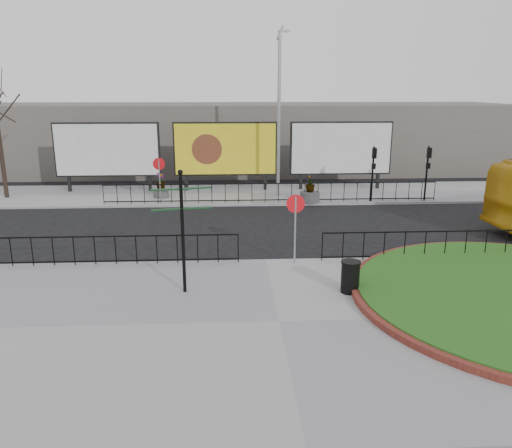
{
  "coord_description": "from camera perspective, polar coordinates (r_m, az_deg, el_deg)",
  "views": [
    {
      "loc": [
        -1.26,
        -17.1,
        6.11
      ],
      "look_at": [
        -0.3,
        0.9,
        1.21
      ],
      "focal_mm": 35.0,
      "sensor_mm": 36.0,
      "label": 1
    }
  ],
  "objects": [
    {
      "name": "pavement_far",
      "position": [
        29.75,
        -0.55,
        3.48
      ],
      "size": [
        44.0,
        6.0,
        0.12
      ],
      "primitive_type": "cube",
      "color": "gray",
      "rests_on": "ground"
    },
    {
      "name": "speed_sign_far",
      "position": [
        27.09,
        -11.0,
        6.03
      ],
      "size": [
        0.64,
        0.07,
        2.47
      ],
      "color": "gray",
      "rests_on": "pavement_far"
    },
    {
      "name": "fingerpost_sign",
      "position": [
        14.81,
        -8.44,
        0.48
      ],
      "size": [
        1.76,
        0.58,
        3.76
      ],
      "rotation": [
        0.0,
        0.0,
        0.12
      ],
      "color": "black",
      "rests_on": "pavement_near"
    },
    {
      "name": "billboard_left",
      "position": [
        31.13,
        -16.64,
        8.11
      ],
      "size": [
        6.2,
        0.31,
        4.1
      ],
      "color": "black",
      "rests_on": "pavement_far"
    },
    {
      "name": "speed_sign_near",
      "position": [
        17.37,
        4.53,
        1.19
      ],
      "size": [
        0.64,
        0.07,
        2.47
      ],
      "color": "gray",
      "rests_on": "pavement_near"
    },
    {
      "name": "planter_c",
      "position": [
        27.41,
        6.18,
        3.57
      ],
      "size": [
        1.07,
        1.07,
        1.51
      ],
      "color": "#4C4C4F",
      "rests_on": "pavement_far"
    },
    {
      "name": "pavement_near",
      "position": [
        13.59,
        2.65,
        -11.26
      ],
      "size": [
        30.0,
        10.0,
        0.12
      ],
      "primitive_type": "cube",
      "color": "gray",
      "rests_on": "ground"
    },
    {
      "name": "building_backdrop",
      "position": [
        39.28,
        -1.21,
        9.94
      ],
      "size": [
        40.0,
        10.0,
        5.0
      ],
      "primitive_type": "cube",
      "color": "#5B5550",
      "rests_on": "ground"
    },
    {
      "name": "planter_a",
      "position": [
        28.89,
        -10.82,
        4.06
      ],
      "size": [
        0.86,
        0.86,
        1.4
      ],
      "color": "#4C4C4F",
      "rests_on": "pavement_far"
    },
    {
      "name": "railing_far",
      "position": [
        27.05,
        1.82,
        3.6
      ],
      "size": [
        18.0,
        0.1,
        1.1
      ],
      "primitive_type": null,
      "color": "black",
      "rests_on": "pavement_far"
    },
    {
      "name": "signal_pole_b",
      "position": [
        28.82,
        19.03,
        6.38
      ],
      "size": [
        0.22,
        0.26,
        3.0
      ],
      "color": "black",
      "rests_on": "pavement_far"
    },
    {
      "name": "signal_pole_a",
      "position": [
        27.84,
        13.26,
        6.52
      ],
      "size": [
        0.22,
        0.26,
        3.0
      ],
      "color": "black",
      "rests_on": "pavement_far"
    },
    {
      "name": "railing_near_right",
      "position": [
        19.29,
        20.84,
        -2.2
      ],
      "size": [
        9.0,
        0.1,
        1.1
      ],
      "primitive_type": null,
      "color": "black",
      "rests_on": "pavement_near"
    },
    {
      "name": "lamp_post",
      "position": [
        28.26,
        2.64,
        12.59
      ],
      "size": [
        0.74,
        0.18,
        9.23
      ],
      "color": "gray",
      "rests_on": "pavement_far"
    },
    {
      "name": "ground",
      "position": [
        18.2,
        1.11,
        -4.41
      ],
      "size": [
        90.0,
        90.0,
        0.0
      ],
      "primitive_type": "plane",
      "color": "black",
      "rests_on": "ground"
    },
    {
      "name": "billboard_right",
      "position": [
        31.02,
        9.67,
        8.5
      ],
      "size": [
        6.2,
        0.31,
        4.1
      ],
      "color": "black",
      "rests_on": "pavement_far"
    },
    {
      "name": "litter_bin",
      "position": [
        15.43,
        10.72,
        -5.92
      ],
      "size": [
        0.6,
        0.6,
        0.99
      ],
      "color": "black",
      "rests_on": "pavement_near"
    },
    {
      "name": "billboard_mid",
      "position": [
        30.28,
        -3.52,
        8.52
      ],
      "size": [
        6.2,
        0.31,
        4.1
      ],
      "color": "black",
      "rests_on": "pavement_far"
    },
    {
      "name": "railing_near_left",
      "position": [
        18.28,
        -17.94,
        -2.87
      ],
      "size": [
        10.0,
        0.1,
        1.1
      ],
      "primitive_type": null,
      "color": "black",
      "rests_on": "pavement_near"
    }
  ]
}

